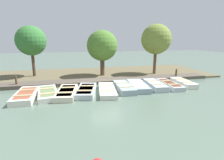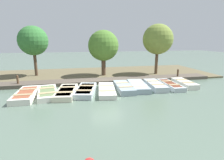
% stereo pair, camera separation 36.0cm
% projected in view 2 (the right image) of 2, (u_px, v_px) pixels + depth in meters
% --- Properties ---
extents(ground_plane, '(80.00, 80.00, 0.00)m').
position_uv_depth(ground_plane, '(106.00, 87.00, 14.05)').
color(ground_plane, '#566B5B').
extents(shore_bank, '(8.00, 24.00, 0.15)m').
position_uv_depth(shore_bank, '(98.00, 74.00, 18.79)').
color(shore_bank, brown).
rests_on(shore_bank, ground_plane).
extents(dock_walkway, '(1.53, 20.03, 0.29)m').
position_uv_depth(dock_walkway, '(103.00, 81.00, 15.49)').
color(dock_walkway, '#51473D').
rests_on(dock_walkway, ground_plane).
extents(rowboat_0, '(3.30, 1.24, 0.39)m').
position_uv_depth(rowboat_0, '(26.00, 94.00, 11.52)').
color(rowboat_0, silver).
rests_on(rowboat_0, ground_plane).
extents(rowboat_1, '(3.44, 1.70, 0.36)m').
position_uv_depth(rowboat_1, '(48.00, 93.00, 11.97)').
color(rowboat_1, silver).
rests_on(rowboat_1, ground_plane).
extents(rowboat_2, '(3.42, 1.62, 0.38)m').
position_uv_depth(rowboat_2, '(66.00, 92.00, 12.09)').
color(rowboat_2, beige).
rests_on(rowboat_2, ground_plane).
extents(rowboat_3, '(3.43, 1.91, 0.39)m').
position_uv_depth(rowboat_3, '(86.00, 90.00, 12.45)').
color(rowboat_3, '#B2BCC1').
rests_on(rowboat_3, ground_plane).
extents(rowboat_4, '(3.59, 1.58, 0.35)m').
position_uv_depth(rowboat_4, '(107.00, 90.00, 12.58)').
color(rowboat_4, silver).
rests_on(rowboat_4, ground_plane).
extents(rowboat_5, '(3.21, 1.23, 0.42)m').
position_uv_depth(rowboat_5, '(124.00, 87.00, 13.18)').
color(rowboat_5, '#8C9EA8').
rests_on(rowboat_5, ground_plane).
extents(rowboat_6, '(3.37, 1.65, 0.42)m').
position_uv_depth(rowboat_6, '(138.00, 86.00, 13.54)').
color(rowboat_6, '#8C9EA8').
rests_on(rowboat_6, ground_plane).
extents(rowboat_7, '(3.05, 1.28, 0.44)m').
position_uv_depth(rowboat_7, '(155.00, 85.00, 13.73)').
color(rowboat_7, '#B2BCC1').
rests_on(rowboat_7, ground_plane).
extents(rowboat_8, '(3.26, 1.12, 0.36)m').
position_uv_depth(rowboat_8, '(170.00, 85.00, 14.01)').
color(rowboat_8, '#B2BCC1').
rests_on(rowboat_8, ground_plane).
extents(rowboat_9, '(2.80, 1.18, 0.43)m').
position_uv_depth(rowboat_9, '(184.00, 83.00, 14.36)').
color(rowboat_9, silver).
rests_on(rowboat_9, ground_plane).
extents(mooring_post_near, '(0.16, 0.16, 0.98)m').
position_uv_depth(mooring_post_near, '(18.00, 81.00, 13.90)').
color(mooring_post_near, brown).
rests_on(mooring_post_near, ground_plane).
extents(mooring_post_far, '(0.16, 0.16, 0.98)m').
position_uv_depth(mooring_post_far, '(178.00, 74.00, 16.71)').
color(mooring_post_far, brown).
rests_on(mooring_post_far, ground_plane).
extents(park_tree_far_left, '(2.83, 2.83, 5.02)m').
position_uv_depth(park_tree_far_left, '(33.00, 41.00, 16.92)').
color(park_tree_far_left, '#4C3828').
rests_on(park_tree_far_left, ground_plane).
extents(park_tree_left, '(3.01, 3.01, 4.63)m').
position_uv_depth(park_tree_left, '(103.00, 46.00, 17.23)').
color(park_tree_left, '#4C3828').
rests_on(park_tree_left, ground_plane).
extents(park_tree_center, '(3.07, 3.07, 5.27)m').
position_uv_depth(park_tree_center, '(158.00, 39.00, 17.82)').
color(park_tree_center, brown).
rests_on(park_tree_center, ground_plane).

